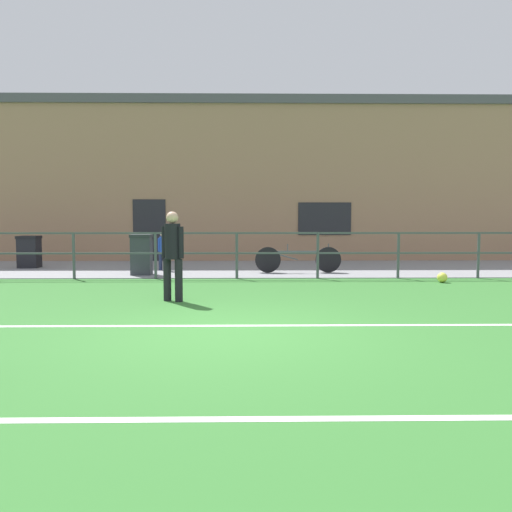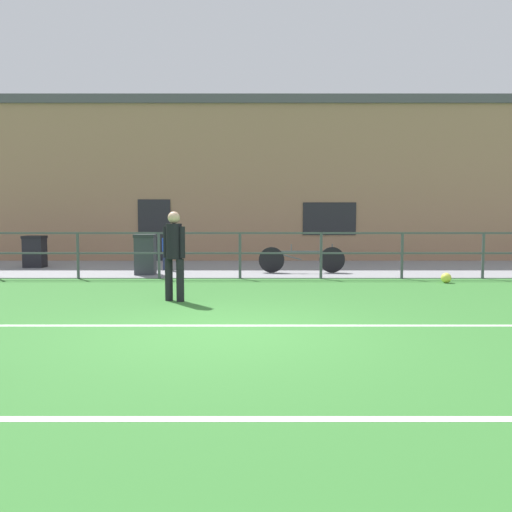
{
  "view_description": "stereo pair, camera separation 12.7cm",
  "coord_description": "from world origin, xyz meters",
  "px_view_note": "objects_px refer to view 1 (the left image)",
  "views": [
    {
      "loc": [
        0.27,
        -7.05,
        1.56
      ],
      "look_at": [
        0.43,
        3.39,
        0.76
      ],
      "focal_mm": 37.29,
      "sensor_mm": 36.0,
      "label": 1
    },
    {
      "loc": [
        0.39,
        -7.05,
        1.56
      ],
      "look_at": [
        0.43,
        3.39,
        0.76
      ],
      "focal_mm": 37.29,
      "sensor_mm": 36.0,
      "label": 2
    }
  ],
  "objects_px": {
    "player_goalkeeper": "(173,251)",
    "trash_bin_1": "(29,252)",
    "bicycle_parked_0": "(298,259)",
    "spectator_child": "(163,248)",
    "trash_bin_0": "(141,254)",
    "soccer_ball_match": "(442,277)"
  },
  "relations": [
    {
      "from": "bicycle_parked_0",
      "to": "trash_bin_0",
      "type": "distance_m",
      "value": 4.15
    },
    {
      "from": "player_goalkeeper",
      "to": "trash_bin_0",
      "type": "distance_m",
      "value": 4.44
    },
    {
      "from": "soccer_ball_match",
      "to": "bicycle_parked_0",
      "type": "xyz_separation_m",
      "value": [
        -3.18,
        2.02,
        0.26
      ]
    },
    {
      "from": "spectator_child",
      "to": "trash_bin_1",
      "type": "bearing_deg",
      "value": 0.08
    },
    {
      "from": "soccer_ball_match",
      "to": "trash_bin_0",
      "type": "xyz_separation_m",
      "value": [
        -7.3,
        1.6,
        0.43
      ]
    },
    {
      "from": "spectator_child",
      "to": "trash_bin_0",
      "type": "distance_m",
      "value": 1.15
    },
    {
      "from": "player_goalkeeper",
      "to": "soccer_ball_match",
      "type": "bearing_deg",
      "value": -132.47
    },
    {
      "from": "player_goalkeeper",
      "to": "trash_bin_0",
      "type": "height_order",
      "value": "player_goalkeeper"
    },
    {
      "from": "soccer_ball_match",
      "to": "bicycle_parked_0",
      "type": "relative_size",
      "value": 0.1
    },
    {
      "from": "soccer_ball_match",
      "to": "trash_bin_0",
      "type": "height_order",
      "value": "trash_bin_0"
    },
    {
      "from": "trash_bin_0",
      "to": "spectator_child",
      "type": "bearing_deg",
      "value": 70.24
    },
    {
      "from": "soccer_ball_match",
      "to": "trash_bin_0",
      "type": "relative_size",
      "value": 0.22
    },
    {
      "from": "player_goalkeeper",
      "to": "bicycle_parked_0",
      "type": "relative_size",
      "value": 0.7
    },
    {
      "from": "trash_bin_1",
      "to": "player_goalkeeper",
      "type": "bearing_deg",
      "value": -50.21
    },
    {
      "from": "trash_bin_0",
      "to": "bicycle_parked_0",
      "type": "bearing_deg",
      "value": 5.92
    },
    {
      "from": "spectator_child",
      "to": "trash_bin_1",
      "type": "distance_m",
      "value": 4.16
    },
    {
      "from": "trash_bin_0",
      "to": "trash_bin_1",
      "type": "height_order",
      "value": "trash_bin_0"
    },
    {
      "from": "soccer_ball_match",
      "to": "spectator_child",
      "type": "xyz_separation_m",
      "value": [
        -6.91,
        2.68,
        0.52
      ]
    },
    {
      "from": "bicycle_parked_0",
      "to": "trash_bin_1",
      "type": "distance_m",
      "value": 7.95
    },
    {
      "from": "player_goalkeeper",
      "to": "trash_bin_0",
      "type": "bearing_deg",
      "value": -47.78
    },
    {
      "from": "player_goalkeeper",
      "to": "trash_bin_1",
      "type": "bearing_deg",
      "value": -26.49
    },
    {
      "from": "spectator_child",
      "to": "soccer_ball_match",
      "type": "bearing_deg",
      "value": 170.45
    }
  ]
}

